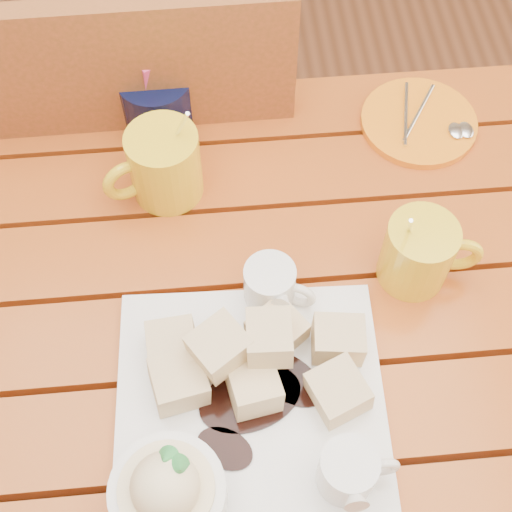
{
  "coord_description": "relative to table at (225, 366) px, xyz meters",
  "views": [
    {
      "loc": [
        0.01,
        -0.36,
        1.51
      ],
      "look_at": [
        0.05,
        0.06,
        0.82
      ],
      "focal_mm": 50.0,
      "sensor_mm": 36.0,
      "label": 1
    }
  ],
  "objects": [
    {
      "name": "ground",
      "position": [
        0.0,
        -0.0,
        -0.64
      ],
      "size": [
        5.0,
        5.0,
        0.0
      ],
      "primitive_type": "plane",
      "color": "brown",
      "rests_on": "ground"
    },
    {
      "name": "table",
      "position": [
        0.0,
        0.0,
        0.0
      ],
      "size": [
        1.2,
        0.79,
        0.75
      ],
      "color": "#AE4316",
      "rests_on": "ground"
    },
    {
      "name": "dessert_plate",
      "position": [
        0.01,
        -0.13,
        0.14
      ],
      "size": [
        0.3,
        0.3,
        0.12
      ],
      "rotation": [
        0.0,
        0.0,
        -0.04
      ],
      "color": "white",
      "rests_on": "table"
    },
    {
      "name": "coffee_mug_left",
      "position": [
        -0.06,
        0.21,
        0.16
      ],
      "size": [
        0.13,
        0.09,
        0.15
      ],
      "rotation": [
        0.0,
        0.0,
        0.42
      ],
      "color": "yellow",
      "rests_on": "table"
    },
    {
      "name": "coffee_mug_right",
      "position": [
        0.24,
        0.06,
        0.16
      ],
      "size": [
        0.12,
        0.08,
        0.14
      ],
      "rotation": [
        0.0,
        0.0,
        -0.13
      ],
      "color": "yellow",
      "rests_on": "table"
    },
    {
      "name": "cream_pitcher",
      "position": [
        0.06,
        0.03,
        0.15
      ],
      "size": [
        0.09,
        0.08,
        0.07
      ],
      "rotation": [
        0.0,
        0.0,
        -0.42
      ],
      "color": "white",
      "rests_on": "table"
    },
    {
      "name": "sugar_caddy",
      "position": [
        -0.07,
        0.34,
        0.15
      ],
      "size": [
        0.1,
        0.1,
        0.11
      ],
      "color": "black",
      "rests_on": "table"
    },
    {
      "name": "orange_saucer",
      "position": [
        0.3,
        0.29,
        0.11
      ],
      "size": [
        0.16,
        0.16,
        0.02
      ],
      "rotation": [
        0.0,
        0.0,
        -0.42
      ],
      "color": "orange",
      "rests_on": "table"
    },
    {
      "name": "chair_far",
      "position": [
        -0.1,
        0.45,
        -0.11
      ],
      "size": [
        0.45,
        0.45,
        0.95
      ],
      "rotation": [
        0.0,
        0.0,
        3.15
      ],
      "color": "brown",
      "rests_on": "ground"
    }
  ]
}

